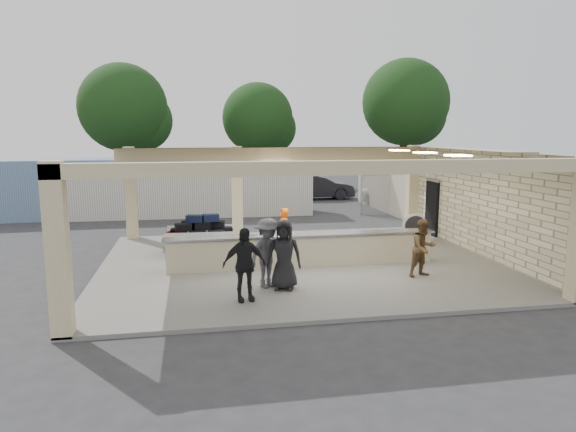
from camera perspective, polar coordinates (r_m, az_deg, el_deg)
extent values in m
plane|color=#2B2B2E|center=(16.04, 1.24, -5.46)|extent=(120.00, 120.00, 0.00)
cube|color=slate|center=(16.03, 1.24, -5.28)|extent=(12.00, 10.00, 0.10)
cube|color=#C7B585|center=(15.53, 1.28, 7.13)|extent=(12.00, 10.00, 0.02)
cube|color=beige|center=(17.89, 20.43, 1.21)|extent=(0.02, 10.00, 3.50)
cube|color=black|center=(20.73, 15.69, 0.80)|extent=(0.10, 0.95, 2.10)
cube|color=#C7B585|center=(20.21, -1.48, 6.78)|extent=(12.00, 0.50, 0.60)
cube|color=#C7B585|center=(10.84, 6.52, 5.36)|extent=(12.00, 0.30, 0.30)
cube|color=#C7B585|center=(20.21, -17.07, 2.39)|extent=(0.40, 0.40, 3.50)
cube|color=#C7B585|center=(20.14, -5.69, 2.73)|extent=(0.40, 0.40, 3.50)
cube|color=#C7B585|center=(22.03, 13.61, 3.07)|extent=(0.40, 0.40, 3.50)
cube|color=#C7B585|center=(10.96, -24.21, -3.56)|extent=(0.40, 0.40, 3.50)
cube|color=white|center=(19.98, -1.36, 5.83)|extent=(1.30, 0.12, 0.06)
cube|color=#FFEABF|center=(18.09, 12.25, 7.14)|extent=(0.55, 0.55, 0.04)
cube|color=#FFEABF|center=(16.27, 14.97, 6.82)|extent=(0.55, 0.55, 0.04)
cube|color=#FFEABF|center=(14.49, 18.36, 6.40)|extent=(0.55, 0.55, 0.04)
cube|color=#BDB08D|center=(15.44, 1.62, -3.95)|extent=(8.00, 0.50, 0.90)
cube|color=#B7B7BC|center=(15.33, 1.63, -2.13)|extent=(8.20, 0.58, 0.06)
cube|color=silver|center=(17.19, -9.70, -2.42)|extent=(2.28, 1.42, 0.11)
cylinder|color=black|center=(16.83, -12.75, -4.01)|extent=(0.12, 0.36, 0.36)
cylinder|color=black|center=(17.79, -12.51, -3.29)|extent=(0.12, 0.36, 0.36)
cylinder|color=black|center=(16.78, -6.65, -3.88)|extent=(0.12, 0.36, 0.36)
cylinder|color=black|center=(17.74, -6.75, -3.16)|extent=(0.12, 0.36, 0.36)
cube|color=silver|center=(17.81, -9.67, -1.43)|extent=(2.23, 0.13, 0.27)
cube|color=silver|center=(16.49, -9.77, -2.28)|extent=(2.23, 0.13, 0.27)
cube|color=black|center=(16.92, -12.15, -2.09)|extent=(0.53, 0.36, 0.23)
cube|color=black|center=(16.89, -10.04, -2.05)|extent=(0.53, 0.36, 0.23)
cube|color=black|center=(16.88, -7.92, -2.00)|extent=(0.53, 0.36, 0.23)
cube|color=black|center=(17.45, -12.04, -1.75)|extent=(0.53, 0.36, 0.23)
cube|color=black|center=(17.42, -9.99, -1.70)|extent=(0.53, 0.36, 0.23)
cube|color=black|center=(17.41, -7.93, -1.66)|extent=(0.53, 0.36, 0.23)
cube|color=black|center=(16.96, -11.56, -1.22)|extent=(0.53, 0.36, 0.23)
cube|color=black|center=(17.11, -9.44, -1.07)|extent=(0.53, 0.36, 0.23)
cube|color=black|center=(17.28, -7.95, -0.93)|extent=(0.53, 0.36, 0.23)
cube|color=black|center=(17.38, -10.89, -0.94)|extent=(0.53, 0.36, 0.23)
cube|color=black|center=(17.07, -10.36, -0.29)|extent=(0.53, 0.36, 0.23)
cube|color=black|center=(17.15, -8.56, -0.20)|extent=(0.53, 0.36, 0.23)
cube|color=#590F0C|center=(16.84, -12.48, -2.16)|extent=(0.53, 0.36, 0.23)
cube|color=black|center=(17.41, -7.05, -1.64)|extent=(0.53, 0.36, 0.23)
cube|color=black|center=(17.46, -9.71, -0.87)|extent=(0.53, 0.36, 0.23)
cylinder|color=silver|center=(19.77, 13.90, -1.03)|extent=(0.92, 0.47, 0.88)
cylinder|color=black|center=(19.77, 13.90, -1.03)|extent=(0.83, 0.49, 0.78)
cube|color=silver|center=(19.73, 13.08, -2.17)|extent=(0.06, 0.49, 0.29)
cube|color=silver|center=(19.97, 14.62, -2.10)|extent=(0.06, 0.49, 0.29)
imported|color=orange|center=(16.41, -0.52, -1.89)|extent=(0.32, 0.58, 1.60)
imported|color=brown|center=(14.75, 14.80, -3.46)|extent=(0.85, 0.55, 1.62)
imported|color=black|center=(12.25, -4.90, -5.39)|extent=(1.09, 0.54, 1.77)
imported|color=#454449|center=(13.26, -2.27, -4.13)|extent=(1.21, 0.99, 1.82)
imported|color=black|center=(13.10, -0.43, -4.31)|extent=(0.95, 0.59, 1.80)
imported|color=white|center=(30.13, 12.57, 2.51)|extent=(5.02, 3.75, 1.30)
imported|color=white|center=(32.94, 16.84, 3.06)|extent=(4.99, 2.85, 1.49)
imported|color=black|center=(31.69, 3.29, 3.19)|extent=(4.42, 1.65, 1.46)
cube|color=silver|center=(25.91, -10.41, 2.86)|extent=(11.63, 2.57, 2.51)
cube|color=#6D8AAF|center=(27.40, -26.83, 2.67)|extent=(10.92, 3.21, 2.81)
cylinder|color=gray|center=(25.72, 8.11, 2.30)|extent=(0.06, 0.06, 2.00)
cylinder|color=gray|center=(26.42, 12.23, 2.37)|extent=(0.06, 0.06, 2.00)
cylinder|color=gray|center=(27.25, 16.12, 2.42)|extent=(0.06, 0.06, 2.00)
cylinder|color=gray|center=(28.20, 19.76, 2.46)|extent=(0.06, 0.06, 2.00)
cylinder|color=gray|center=(29.25, 23.16, 2.48)|extent=(0.06, 0.06, 2.00)
cylinder|color=gray|center=(30.40, 26.30, 2.50)|extent=(0.06, 0.06, 2.00)
cylinder|color=gray|center=(31.64, 29.21, 2.51)|extent=(0.06, 0.06, 2.00)
cube|color=gray|center=(28.20, 19.76, 2.46)|extent=(12.00, 0.02, 2.00)
cylinder|color=gray|center=(28.11, 19.88, 4.48)|extent=(12.00, 0.05, 0.05)
cylinder|color=#382619|center=(39.53, -17.60, 6.19)|extent=(0.70, 0.70, 4.50)
sphere|color=black|center=(39.53, -17.86, 11.41)|extent=(6.30, 6.30, 6.30)
sphere|color=black|center=(39.97, -15.95, 10.17)|extent=(4.50, 4.50, 4.50)
cylinder|color=#382619|center=(41.57, -3.35, 6.39)|extent=(0.70, 0.70, 4.00)
sphere|color=black|center=(41.53, -3.39, 10.80)|extent=(5.60, 5.60, 5.60)
sphere|color=black|center=(42.27, -1.84, 9.70)|extent=(4.00, 4.00, 4.00)
cylinder|color=#382619|center=(43.73, 12.74, 6.98)|extent=(0.70, 0.70, 5.00)
sphere|color=black|center=(43.77, 12.93, 12.22)|extent=(7.00, 7.00, 7.00)
sphere|color=black|center=(44.76, 14.01, 10.82)|extent=(5.00, 5.00, 5.00)
cube|color=#B9AC93|center=(28.30, 16.18, 3.88)|extent=(6.00, 8.00, 3.20)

